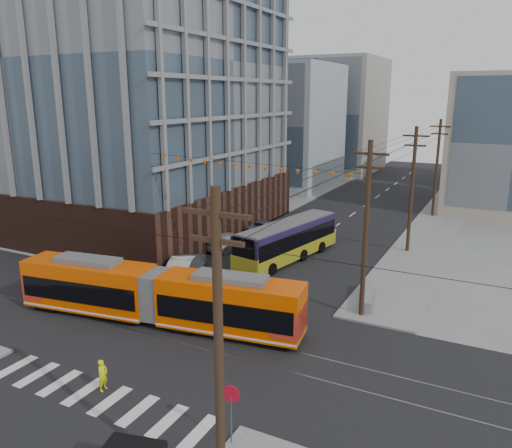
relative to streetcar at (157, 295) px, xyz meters
The scene contains 14 objects.
ground 5.44m from the streetcar, 62.48° to the right, with size 160.00×160.00×0.00m, color slate.
office_building 29.70m from the streetcar, 136.79° to the left, with size 30.00×25.00×28.60m, color #381E16.
bg_bldg_nw_near 50.16m from the streetcar, 107.13° to the left, with size 18.00×16.00×18.00m, color #8C99A5.
bg_bldg_nw_far 68.92m from the streetcar, 99.78° to the left, with size 16.00×18.00×20.00m, color gray.
utility_pole_near 15.63m from the streetcar, 44.17° to the right, with size 0.30×0.30×11.00m, color black.
utility_pole_far 52.70m from the streetcar, 78.05° to the left, with size 0.30×0.30×11.00m, color black.
streetcar is the anchor object (origin of this frame).
city_bus 14.90m from the streetcar, 81.35° to the left, with size 2.55×11.76×3.33m, color #21143A, non-canonical shape.
parked_car_silver 8.51m from the streetcar, 112.80° to the left, with size 1.77×5.08×1.67m, color #9E9E9E.
parked_car_white 15.52m from the streetcar, 102.97° to the left, with size 2.09×5.14×1.49m, color #B3B3B3.
parked_car_grey 21.68m from the streetcar, 98.44° to the left, with size 2.23×4.83×1.34m, color slate.
pedestrian 7.46m from the streetcar, 71.95° to the right, with size 0.57×0.37×1.55m, color #F3F40E.
stop_sign 12.25m from the streetcar, 38.60° to the right, with size 0.76×0.76×2.50m, color #B50C1F, non-canonical shape.
jersey_barrier 13.87m from the streetcar, 39.31° to the left, with size 0.98×4.36×0.87m, color gray.
Camera 1 is at (15.77, -17.73, 13.44)m, focal length 35.00 mm.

